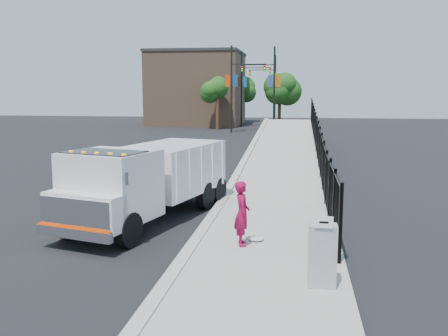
# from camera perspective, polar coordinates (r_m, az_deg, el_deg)

# --- Properties ---
(ground) EXTENTS (120.00, 120.00, 0.00)m
(ground) POSITION_cam_1_polar(r_m,az_deg,el_deg) (13.83, -2.63, -7.78)
(ground) COLOR black
(ground) RESTS_ON ground
(sidewalk) EXTENTS (3.55, 12.00, 0.12)m
(sidewalk) POSITION_cam_1_polar(r_m,az_deg,el_deg) (11.69, 4.89, -10.66)
(sidewalk) COLOR #9E998E
(sidewalk) RESTS_ON ground
(curb) EXTENTS (0.30, 12.00, 0.16)m
(curb) POSITION_cam_1_polar(r_m,az_deg,el_deg) (11.95, -4.51, -10.12)
(curb) COLOR #ADAAA3
(curb) RESTS_ON ground
(ramp) EXTENTS (3.95, 24.06, 3.19)m
(ramp) POSITION_cam_1_polar(r_m,az_deg,el_deg) (29.27, 7.52, 1.04)
(ramp) COLOR #9E998E
(ramp) RESTS_ON ground
(iron_fence) EXTENTS (0.10, 28.00, 1.80)m
(iron_fence) POSITION_cam_1_polar(r_m,az_deg,el_deg) (25.20, 10.64, 1.76)
(iron_fence) COLOR black
(iron_fence) RESTS_ON ground
(truck) EXTENTS (3.95, 7.32, 2.39)m
(truck) POSITION_cam_1_polar(r_m,az_deg,el_deg) (15.24, -8.87, -1.11)
(truck) COLOR black
(truck) RESTS_ON ground
(worker) EXTENTS (0.51, 0.67, 1.63)m
(worker) POSITION_cam_1_polar(r_m,az_deg,el_deg) (12.46, 2.07, -5.20)
(worker) COLOR maroon
(worker) RESTS_ON sidewalk
(utility_cabinet) EXTENTS (0.55, 0.40, 1.25)m
(utility_cabinet) POSITION_cam_1_polar(r_m,az_deg,el_deg) (10.16, 11.16, -9.78)
(utility_cabinet) COLOR gray
(utility_cabinet) RESTS_ON sidewalk
(arrow_sign) EXTENTS (0.35, 0.04, 0.22)m
(arrow_sign) POSITION_cam_1_polar(r_m,az_deg,el_deg) (9.74, 11.35, -6.09)
(arrow_sign) COLOR white
(arrow_sign) RESTS_ON utility_cabinet
(debris) EXTENTS (0.42, 0.42, 0.10)m
(debris) POSITION_cam_1_polar(r_m,az_deg,el_deg) (13.05, 3.65, -8.03)
(debris) COLOR silver
(debris) RESTS_ON sidewalk
(light_pole_0) EXTENTS (3.78, 0.22, 8.00)m
(light_pole_0) POSITION_cam_1_polar(r_m,az_deg,el_deg) (46.81, 1.23, 9.40)
(light_pole_0) COLOR black
(light_pole_0) RESTS_ON ground
(light_pole_1) EXTENTS (3.77, 0.22, 8.00)m
(light_pole_1) POSITION_cam_1_polar(r_m,az_deg,el_deg) (47.83, 5.38, 9.35)
(light_pole_1) COLOR black
(light_pole_1) RESTS_ON ground
(light_pole_2) EXTENTS (3.78, 0.22, 8.00)m
(light_pole_2) POSITION_cam_1_polar(r_m,az_deg,el_deg) (54.34, 2.34, 9.32)
(light_pole_2) COLOR black
(light_pole_2) RESTS_ON ground
(light_pole_3) EXTENTS (3.77, 0.22, 8.00)m
(light_pole_3) POSITION_cam_1_polar(r_m,az_deg,el_deg) (60.27, 5.58, 9.25)
(light_pole_3) COLOR black
(light_pole_3) RESTS_ON ground
(tree_0) EXTENTS (2.24, 2.24, 5.12)m
(tree_0) POSITION_cam_1_polar(r_m,az_deg,el_deg) (50.43, -0.75, 8.85)
(tree_0) COLOR #382314
(tree_0) RESTS_ON ground
(tree_1) EXTENTS (2.75, 2.75, 5.38)m
(tree_1) POSITION_cam_1_polar(r_m,az_deg,el_deg) (52.89, 6.39, 8.84)
(tree_1) COLOR #382314
(tree_1) RESTS_ON ground
(tree_2) EXTENTS (2.91, 2.91, 5.46)m
(tree_2) POSITION_cam_1_polar(r_m,az_deg,el_deg) (63.34, 2.28, 8.90)
(tree_2) COLOR #382314
(tree_2) RESTS_ON ground
(building) EXTENTS (10.00, 10.00, 8.00)m
(building) POSITION_cam_1_polar(r_m,az_deg,el_deg) (58.16, -3.04, 8.93)
(building) COLOR #8C664C
(building) RESTS_ON ground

